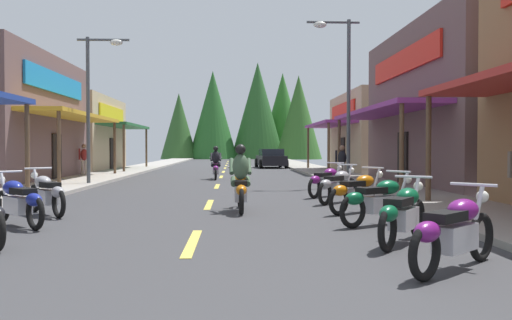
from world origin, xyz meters
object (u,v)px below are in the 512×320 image
motorcycle_parked_right_5 (338,185)px  parked_car_curbside (271,159)px  motorcycle_parked_right_3 (380,200)px  streetlamp_left (96,88)px  streetlamp_right (341,79)px  rider_cruising_trailing (216,165)px  pedestrian_strolling (342,162)px  motorcycle_parked_left_2 (18,201)px  motorcycle_parked_right_4 (359,192)px  motorcycle_parked_right_6 (327,181)px  motorcycle_parked_right_2 (403,213)px  motorcycle_parked_right_1 (454,231)px  pedestrian_by_shop (84,158)px  rider_cruising_lead (241,183)px  motorcycle_parked_left_3 (47,193)px

motorcycle_parked_right_5 → parked_car_curbside: (-0.05, 25.12, 0.20)m
parked_car_curbside → motorcycle_parked_right_3: bearing=176.2°
streetlamp_left → streetlamp_right: bearing=-5.2°
motorcycle_parked_right_3 → motorcycle_parked_right_5: 4.07m
rider_cruising_trailing → parked_car_curbside: 14.64m
rider_cruising_trailing → pedestrian_strolling: 6.29m
streetlamp_left → motorcycle_parked_left_2: 11.21m
motorcycle_parked_right_4 → motorcycle_parked_left_2: size_ratio=1.07×
motorcycle_parked_right_3 → motorcycle_parked_right_6: 5.89m
motorcycle_parked_right_3 → parked_car_curbside: bearing=57.8°
motorcycle_parked_right_2 → motorcycle_parked_right_1: bearing=-143.1°
motorcycle_parked_right_5 → rider_cruising_trailing: (-3.65, 10.93, 0.17)m
streetlamp_left → pedestrian_by_shop: size_ratio=3.44×
motorcycle_parked_right_3 → motorcycle_parked_right_4: 1.92m
motorcycle_parked_right_1 → motorcycle_parked_right_6: 9.68m
motorcycle_parked_right_3 → pedestrian_strolling: pedestrian_strolling is taller
streetlamp_right → motorcycle_parked_right_1: size_ratio=3.82×
motorcycle_parked_right_6 → motorcycle_parked_left_2: (-6.88, -5.76, 0.00)m
motorcycle_parked_right_5 → rider_cruising_lead: bearing=162.4°
motorcycle_parked_right_5 → streetlamp_right: bearing=26.6°
streetlamp_left → motorcycle_parked_left_2: size_ratio=3.60×
motorcycle_parked_right_3 → motorcycle_parked_left_2: size_ratio=1.16×
motorcycle_parked_right_5 → motorcycle_parked_left_3: size_ratio=0.99×
motorcycle_parked_left_3 → pedestrian_by_shop: bearing=-25.5°
motorcycle_parked_right_3 → pedestrian_by_shop: bearing=88.9°
pedestrian_by_shop → motorcycle_parked_right_4: bearing=43.3°
motorcycle_parked_right_4 → streetlamp_right: bearing=41.6°
motorcycle_parked_left_2 → rider_cruising_trailing: rider_cruising_trailing is taller
pedestrian_by_shop → motorcycle_parked_left_2: bearing=20.5°
motorcycle_parked_right_5 → parked_car_curbside: size_ratio=0.39×
motorcycle_parked_right_2 → motorcycle_parked_right_4: 3.96m
motorcycle_parked_left_3 → rider_cruising_trailing: bearing=-52.2°
motorcycle_parked_right_4 → motorcycle_parked_right_6: size_ratio=1.00×
motorcycle_parked_right_2 → rider_cruising_lead: bearing=64.4°
motorcycle_parked_right_3 → pedestrian_strolling: size_ratio=1.17×
rider_cruising_lead → streetlamp_left: bearing=32.2°
motorcycle_parked_right_6 → motorcycle_parked_right_4: bearing=-139.6°
motorcycle_parked_right_1 → motorcycle_parked_left_3: 8.83m
motorcycle_parked_right_1 → motorcycle_parked_left_2: size_ratio=1.03×
streetlamp_right → motorcycle_parked_right_3: size_ratio=3.39×
rider_cruising_lead → rider_cruising_trailing: bearing=3.8°
streetlamp_right → rider_cruising_trailing: (-4.91, 5.08, -3.44)m
streetlamp_right → motorcycle_parked_right_4: (-1.20, -7.99, -3.60)m
streetlamp_right → pedestrian_strolling: streetlamp_right is taller
rider_cruising_lead → streetlamp_right: bearing=-27.9°
pedestrian_strolling → streetlamp_right: bearing=2.6°
motorcycle_parked_right_3 → rider_cruising_lead: size_ratio=0.87×
motorcycle_parked_right_1 → motorcycle_parked_right_2: size_ratio=0.91×
motorcycle_parked_right_5 → rider_cruising_trailing: rider_cruising_trailing is taller
motorcycle_parked_right_2 → motorcycle_parked_right_6: 7.93m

